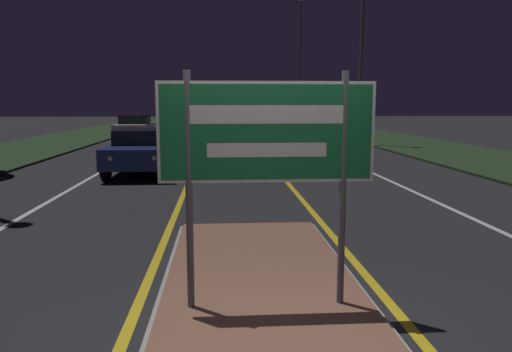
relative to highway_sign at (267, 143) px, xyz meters
name	(u,v)px	position (x,y,z in m)	size (l,w,h in m)	color
ground_plane	(275,352)	(0.00, -0.79, -1.74)	(160.00, 160.00, 0.00)	#232326
median_island	(266,310)	(0.00, 0.00, -1.70)	(2.29, 7.08, 0.10)	#999993
verge_left	(28,148)	(-9.50, 19.21, -1.70)	(5.00, 100.00, 0.08)	#23381E
verge_right	(422,146)	(9.50, 19.21, -1.70)	(5.00, 100.00, 0.08)	#23381E
centre_line_yellow_left	(206,140)	(-1.34, 24.21, -1.74)	(0.12, 70.00, 0.01)	gold
centre_line_yellow_right	(252,140)	(1.34, 24.21, -1.74)	(0.12, 70.00, 0.01)	gold
lane_line_white_left	(156,141)	(-4.20, 24.21, -1.74)	(0.12, 70.00, 0.01)	silver
lane_line_white_right	(300,140)	(4.20, 24.21, -1.74)	(0.12, 70.00, 0.01)	silver
edge_line_white_left	(103,141)	(-7.20, 24.21, -1.74)	(0.10, 70.00, 0.01)	silver
edge_line_white_right	(351,140)	(7.20, 24.21, -1.74)	(0.10, 70.00, 0.01)	silver
highway_sign	(267,143)	(0.00, 0.00, 0.00)	(2.10, 0.07, 2.33)	#56565B
streetlight_right_near	(362,31)	(6.49, 19.83, 3.88)	(0.48, 0.48, 9.06)	#56565B
streetlight_right_far	(300,44)	(6.36, 38.41, 5.40)	(0.55, 0.55, 11.20)	#56565B
car_receding_0	(306,146)	(2.37, 11.62, -1.02)	(1.84, 4.11, 1.34)	navy
car_receding_1	(274,128)	(2.52, 22.95, -0.98)	(1.86, 4.35, 1.43)	#4C514C
car_approaching_0	(145,149)	(-2.78, 10.72, -1.02)	(1.99, 4.46, 1.33)	navy
car_approaching_1	(135,127)	(-5.60, 25.60, -0.98)	(1.93, 4.46, 1.45)	silver
car_approaching_2	(196,120)	(-2.53, 37.64, -0.99)	(1.95, 4.69, 1.42)	#4C514C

